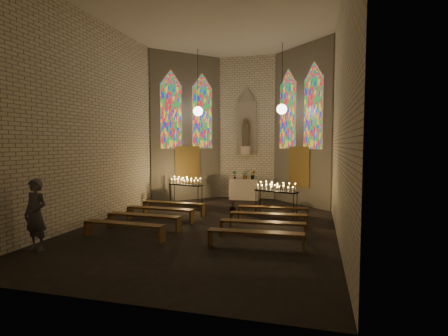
{
  "coord_description": "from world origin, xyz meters",
  "views": [
    {
      "loc": [
        3.39,
        -11.13,
        2.72
      ],
      "look_at": [
        0.21,
        0.8,
        1.86
      ],
      "focal_mm": 28.0,
      "sensor_mm": 36.0,
      "label": 1
    }
  ],
  "objects_px": {
    "votive_stand_right": "(276,189)",
    "aisle_flower_pot": "(233,206)",
    "altar": "(244,189)",
    "votive_stand_left": "(186,183)",
    "visitor": "(36,215)"
  },
  "relations": [
    {
      "from": "aisle_flower_pot",
      "to": "visitor",
      "type": "relative_size",
      "value": 0.25
    },
    {
      "from": "altar",
      "to": "aisle_flower_pot",
      "type": "relative_size",
      "value": 3.01
    },
    {
      "from": "aisle_flower_pot",
      "to": "votive_stand_left",
      "type": "relative_size",
      "value": 0.28
    },
    {
      "from": "aisle_flower_pot",
      "to": "visitor",
      "type": "height_order",
      "value": "visitor"
    },
    {
      "from": "aisle_flower_pot",
      "to": "visitor",
      "type": "distance_m",
      "value": 7.19
    },
    {
      "from": "votive_stand_right",
      "to": "aisle_flower_pot",
      "type": "bearing_deg",
      "value": -171.69
    },
    {
      "from": "aisle_flower_pot",
      "to": "altar",
      "type": "bearing_deg",
      "value": 93.15
    },
    {
      "from": "votive_stand_right",
      "to": "visitor",
      "type": "distance_m",
      "value": 7.9
    },
    {
      "from": "votive_stand_left",
      "to": "visitor",
      "type": "height_order",
      "value": "visitor"
    },
    {
      "from": "altar",
      "to": "votive_stand_right",
      "type": "relative_size",
      "value": 0.83
    },
    {
      "from": "altar",
      "to": "aisle_flower_pot",
      "type": "distance_m",
      "value": 3.22
    },
    {
      "from": "votive_stand_left",
      "to": "votive_stand_right",
      "type": "height_order",
      "value": "votive_stand_right"
    },
    {
      "from": "aisle_flower_pot",
      "to": "votive_stand_right",
      "type": "xyz_separation_m",
      "value": [
        1.77,
        -0.41,
        0.81
      ]
    },
    {
      "from": "altar",
      "to": "votive_stand_right",
      "type": "bearing_deg",
      "value": -61.75
    },
    {
      "from": "votive_stand_left",
      "to": "visitor",
      "type": "relative_size",
      "value": 0.9
    }
  ]
}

